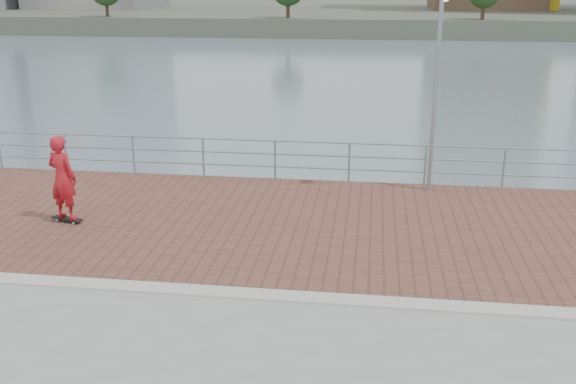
# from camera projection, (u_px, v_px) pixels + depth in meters

# --- Properties ---
(brick_lane) EXTENTS (40.00, 6.80, 0.02)m
(brick_lane) POSITION_uv_depth(u_px,v_px,m) (297.00, 224.00, 14.67)
(brick_lane) COLOR brown
(brick_lane) RESTS_ON seawall
(curb) EXTENTS (40.00, 0.40, 0.06)m
(curb) POSITION_uv_depth(u_px,v_px,m) (273.00, 296.00, 11.28)
(curb) COLOR #B7B5AD
(curb) RESTS_ON seawall
(far_shore) EXTENTS (320.00, 95.00, 2.50)m
(far_shore) POSITION_uv_depth(u_px,v_px,m) (368.00, 12.00, 126.78)
(far_shore) COLOR #4C5142
(far_shore) RESTS_ON ground
(guardrail) EXTENTS (39.06, 0.06, 1.13)m
(guardrail) POSITION_uv_depth(u_px,v_px,m) (312.00, 156.00, 17.66)
(guardrail) COLOR #8C9EA8
(guardrail) RESTS_ON brick_lane
(street_lamp) EXTENTS (0.40, 1.16, 5.49)m
(street_lamp) POSITION_uv_depth(u_px,v_px,m) (441.00, 42.00, 15.40)
(street_lamp) COLOR gray
(street_lamp) RESTS_ON brick_lane
(skateboard) EXTENTS (0.80, 0.40, 0.09)m
(skateboard) POSITION_uv_depth(u_px,v_px,m) (67.00, 219.00, 14.75)
(skateboard) COLOR black
(skateboard) RESTS_ON brick_lane
(skateboarder) EXTENTS (0.81, 0.64, 1.95)m
(skateboarder) POSITION_uv_depth(u_px,v_px,m) (63.00, 178.00, 14.44)
(skateboarder) COLOR red
(skateboarder) RESTS_ON skateboard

